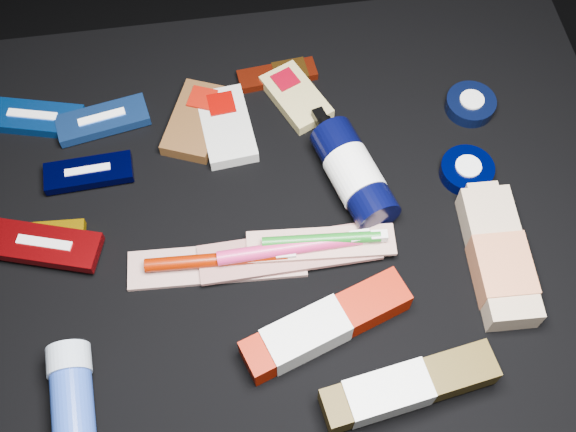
{
  "coord_description": "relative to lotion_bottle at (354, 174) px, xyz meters",
  "views": [
    {
      "loc": [
        -0.05,
        -0.43,
        1.25
      ],
      "look_at": [
        0.01,
        0.01,
        0.42
      ],
      "focal_mm": 45.0,
      "sensor_mm": 36.0,
      "label": 1
    }
  ],
  "objects": [
    {
      "name": "ground",
      "position": [
        -0.11,
        -0.06,
        -0.43
      ],
      "size": [
        3.0,
        3.0,
        0.0
      ],
      "primitive_type": "plane",
      "color": "black",
      "rests_on": "ground"
    },
    {
      "name": "cloth_table",
      "position": [
        -0.11,
        -0.06,
        -0.23
      ],
      "size": [
        0.98,
        0.78,
        0.4
      ],
      "primitive_type": "cube",
      "color": "black",
      "rests_on": "ground"
    },
    {
      "name": "luna_bar_0",
      "position": [
        -0.43,
        0.17,
        -0.02
      ],
      "size": [
        0.15,
        0.08,
        0.02
      ],
      "rotation": [
        0.0,
        0.0,
        -0.26
      ],
      "color": "#0B3C95",
      "rests_on": "cloth_table"
    },
    {
      "name": "luna_bar_1",
      "position": [
        -0.33,
        0.15,
        -0.02
      ],
      "size": [
        0.14,
        0.07,
        0.02
      ],
      "rotation": [
        0.0,
        0.0,
        0.18
      ],
      "color": "navy",
      "rests_on": "cloth_table"
    },
    {
      "name": "luna_bar_2",
      "position": [
        -0.35,
        0.06,
        -0.02
      ],
      "size": [
        0.12,
        0.05,
        0.02
      ],
      "rotation": [
        0.0,
        0.0,
        0.05
      ],
      "color": "black",
      "rests_on": "cloth_table"
    },
    {
      "name": "luna_bar_3",
      "position": [
        -0.42,
        -0.03,
        -0.02
      ],
      "size": [
        0.12,
        0.05,
        0.01
      ],
      "rotation": [
        0.0,
        0.0,
        -0.06
      ],
      "color": "#B88501",
      "rests_on": "cloth_table"
    },
    {
      "name": "luna_bar_4",
      "position": [
        -0.41,
        -0.04,
        -0.01
      ],
      "size": [
        0.15,
        0.09,
        0.02
      ],
      "rotation": [
        0.0,
        0.0,
        -0.3
      ],
      "color": "#780508",
      "rests_on": "cloth_table"
    },
    {
      "name": "clif_bar_0",
      "position": [
        -0.2,
        0.14,
        -0.02
      ],
      "size": [
        0.11,
        0.14,
        0.02
      ],
      "rotation": [
        0.0,
        0.0,
        -0.39
      ],
      "color": "#4D2E15",
      "rests_on": "cloth_table"
    },
    {
      "name": "clif_bar_1",
      "position": [
        -0.16,
        0.12,
        -0.02
      ],
      "size": [
        0.08,
        0.13,
        0.02
      ],
      "rotation": [
        0.0,
        0.0,
        0.09
      ],
      "color": "#B9B8B1",
      "rests_on": "cloth_table"
    },
    {
      "name": "clif_bar_2",
      "position": [
        -0.06,
        0.16,
        -0.02
      ],
      "size": [
        0.1,
        0.13,
        0.02
      ],
      "rotation": [
        0.0,
        0.0,
        0.42
      ],
      "color": "tan",
      "rests_on": "cloth_table"
    },
    {
      "name": "power_bar",
      "position": [
        -0.07,
        0.2,
        -0.02
      ],
      "size": [
        0.12,
        0.05,
        0.01
      ],
      "rotation": [
        0.0,
        0.0,
        0.09
      ],
      "color": "maroon",
      "rests_on": "cloth_table"
    },
    {
      "name": "lotion_bottle",
      "position": [
        0.0,
        0.0,
        0.0
      ],
      "size": [
        0.1,
        0.2,
        0.06
      ],
      "rotation": [
        0.0,
        0.0,
        0.27
      ],
      "color": "black",
      "rests_on": "cloth_table"
    },
    {
      "name": "cream_tin_upper",
      "position": [
        0.19,
        0.1,
        -0.02
      ],
      "size": [
        0.07,
        0.07,
        0.02
      ],
      "rotation": [
        0.0,
        0.0,
        0.04
      ],
      "color": "black",
      "rests_on": "cloth_table"
    },
    {
      "name": "cream_tin_lower",
      "position": [
        0.16,
        -0.0,
        -0.02
      ],
      "size": [
        0.07,
        0.07,
        0.02
      ],
      "rotation": [
        0.0,
        0.0,
        -0.31
      ],
      "color": "black",
      "rests_on": "cloth_table"
    },
    {
      "name": "bodywash_bottle",
      "position": [
        0.16,
        -0.14,
        -0.01
      ],
      "size": [
        0.07,
        0.2,
        0.04
      ],
      "rotation": [
        0.0,
        0.0,
        -0.05
      ],
      "color": "tan",
      "rests_on": "cloth_table"
    },
    {
      "name": "deodorant_stick",
      "position": [
        -0.37,
        -0.25,
        -0.01
      ],
      "size": [
        0.06,
        0.13,
        0.05
      ],
      "rotation": [
        0.0,
        0.0,
        0.07
      ],
      "color": "#213E99",
      "rests_on": "cloth_table"
    },
    {
      "name": "toothbrush_pack_0",
      "position": [
        -0.19,
        -0.09,
        -0.02
      ],
      "size": [
        0.23,
        0.07,
        0.03
      ],
      "rotation": [
        0.0,
        0.0,
        -0.05
      ],
      "color": "silver",
      "rests_on": "cloth_table"
    },
    {
      "name": "toothbrush_pack_1",
      "position": [
        -0.1,
        -0.09,
        -0.01
      ],
      "size": [
        0.24,
        0.06,
        0.03
      ],
      "rotation": [
        0.0,
        0.0,
        0.02
      ],
      "color": "#A69F9B",
      "rests_on": "cloth_table"
    },
    {
      "name": "toothbrush_pack_2",
      "position": [
        -0.06,
        -0.09,
        -0.01
      ],
      "size": [
        0.19,
        0.06,
        0.02
      ],
      "rotation": [
        0.0,
        0.0,
        -0.08
      ],
      "color": "silver",
      "rests_on": "cloth_table"
    },
    {
      "name": "toothpaste_carton_red",
      "position": [
        -0.08,
        -0.2,
        -0.01
      ],
      "size": [
        0.22,
        0.11,
        0.04
      ],
      "rotation": [
        0.0,
        0.0,
        0.33
      ],
      "color": "#881000",
      "rests_on": "cloth_table"
    },
    {
      "name": "toothpaste_carton_green",
      "position": [
        0.0,
        -0.29,
        -0.01
      ],
      "size": [
        0.21,
        0.08,
        0.04
      ],
      "rotation": [
        0.0,
        0.0,
        0.15
      ],
      "color": "#3E2F0E",
      "rests_on": "cloth_table"
    }
  ]
}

